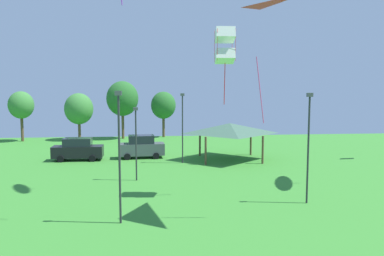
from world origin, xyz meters
TOP-DOWN VIEW (x-y plane):
  - kite_flying_0 at (2.16, 28.03)m, footprint 1.29×1.41m
  - kite_flying_2 at (2.09, 23.02)m, footprint 3.18×4.00m
  - parked_car_leftmost at (-9.77, 41.99)m, footprint 4.81×1.97m
  - parked_car_second_from_left at (-3.66, 42.72)m, footprint 4.68×2.21m
  - park_pavilion at (5.01, 41.02)m, footprint 6.93×6.03m
  - light_post_0 at (-4.20, 23.41)m, footprint 0.36×0.20m
  - light_post_1 at (7.05, 26.03)m, footprint 0.36×0.20m
  - light_post_2 at (0.28, 39.69)m, footprint 0.36×0.20m
  - light_post_3 at (-3.75, 33.12)m, footprint 0.36×0.20m
  - treeline_tree_1 at (-19.42, 56.37)m, footprint 3.22×3.22m
  - treeline_tree_2 at (-12.25, 57.00)m, footprint 3.75×3.75m
  - treeline_tree_3 at (-6.57, 57.76)m, footprint 4.28×4.28m
  - treeline_tree_4 at (-1.02, 58.95)m, footprint 3.45×3.45m

SIDE VIEW (x-z plane):
  - parked_car_leftmost at x=-9.77m, z-range 0.00..2.19m
  - parked_car_second_from_left at x=-3.66m, z-range -0.01..2.29m
  - park_pavilion at x=5.01m, z-range 1.28..4.88m
  - light_post_3 at x=-3.75m, z-range 0.39..6.03m
  - light_post_2 at x=0.28m, z-range 0.40..6.95m
  - light_post_1 at x=7.05m, z-range 0.41..7.26m
  - light_post_0 at x=-4.20m, z-range 0.41..7.44m
  - treeline_tree_2 at x=-12.25m, z-range 1.03..7.25m
  - treeline_tree_4 at x=-1.02m, z-range 1.26..7.63m
  - treeline_tree_1 at x=-19.42m, z-range 1.44..7.93m
  - treeline_tree_3 at x=-6.57m, z-range 1.53..9.35m
  - kite_flying_0 at x=2.16m, z-range 7.36..12.26m
  - kite_flying_2 at x=2.09m, z-range 7.44..12.40m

